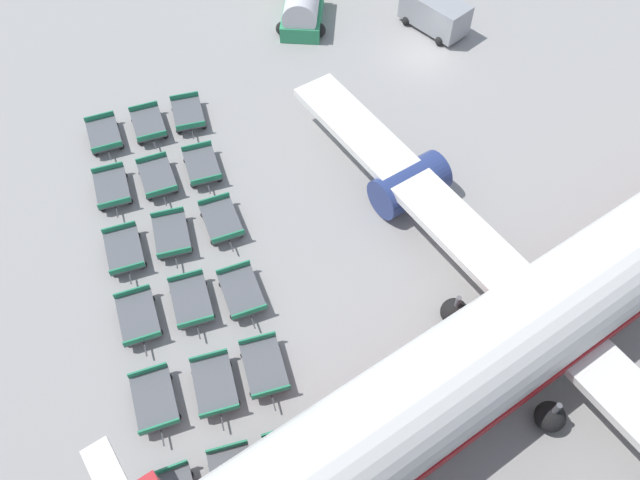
% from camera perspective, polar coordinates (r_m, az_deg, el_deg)
% --- Properties ---
extents(ground_plane, '(500.00, 500.00, 0.00)m').
position_cam_1_polar(ground_plane, '(43.22, 9.28, 16.26)').
color(ground_plane, gray).
extents(airplane, '(37.28, 45.46, 11.80)m').
position_cam_1_polar(airplane, '(29.15, 21.99, -4.90)').
color(airplane, white).
rests_on(airplane, ground_plane).
extents(service_van, '(5.02, 3.41, 2.27)m').
position_cam_1_polar(service_van, '(45.07, 10.44, 19.79)').
color(service_van, gray).
rests_on(service_van, ground_plane).
extents(baggage_dolly_row_near_col_a, '(3.50, 1.98, 0.92)m').
position_cam_1_polar(baggage_dolly_row_near_col_a, '(38.60, -19.13, 9.07)').
color(baggage_dolly_row_near_col_a, '#515459').
rests_on(baggage_dolly_row_near_col_a, ground_plane).
extents(baggage_dolly_row_near_col_b, '(3.51, 2.04, 0.92)m').
position_cam_1_polar(baggage_dolly_row_near_col_b, '(35.59, -18.49, 4.52)').
color(baggage_dolly_row_near_col_b, '#515459').
rests_on(baggage_dolly_row_near_col_b, ground_plane).
extents(baggage_dolly_row_near_col_c, '(3.51, 2.03, 0.92)m').
position_cam_1_polar(baggage_dolly_row_near_col_c, '(32.77, -17.47, -0.92)').
color(baggage_dolly_row_near_col_c, '#515459').
rests_on(baggage_dolly_row_near_col_c, ground_plane).
extents(baggage_dolly_row_near_col_d, '(3.51, 2.01, 0.92)m').
position_cam_1_polar(baggage_dolly_row_near_col_d, '(30.46, -16.29, -6.80)').
color(baggage_dolly_row_near_col_d, '#515459').
rests_on(baggage_dolly_row_near_col_d, ground_plane).
extents(baggage_dolly_row_near_col_e, '(3.51, 2.03, 0.92)m').
position_cam_1_polar(baggage_dolly_row_near_col_e, '(28.45, -14.89, -13.97)').
color(baggage_dolly_row_near_col_e, '#515459').
rests_on(baggage_dolly_row_near_col_e, ground_plane).
extents(baggage_dolly_row_mid_a_col_a, '(3.50, 2.00, 0.92)m').
position_cam_1_polar(baggage_dolly_row_mid_a_col_a, '(38.48, -15.41, 10.16)').
color(baggage_dolly_row_mid_a_col_a, '#515459').
rests_on(baggage_dolly_row_mid_a_col_a, ground_plane).
extents(baggage_dolly_row_mid_a_col_b, '(3.49, 1.96, 0.92)m').
position_cam_1_polar(baggage_dolly_row_mid_a_col_b, '(35.41, -14.64, 5.55)').
color(baggage_dolly_row_mid_a_col_b, '#515459').
rests_on(baggage_dolly_row_mid_a_col_b, ground_plane).
extents(baggage_dolly_row_mid_a_col_c, '(3.54, 2.18, 0.92)m').
position_cam_1_polar(baggage_dolly_row_mid_a_col_c, '(32.70, -13.41, 0.44)').
color(baggage_dolly_row_mid_a_col_c, '#515459').
rests_on(baggage_dolly_row_mid_a_col_c, ground_plane).
extents(baggage_dolly_row_mid_a_col_d, '(3.52, 2.09, 0.92)m').
position_cam_1_polar(baggage_dolly_row_mid_a_col_d, '(30.30, -11.69, -5.49)').
color(baggage_dolly_row_mid_a_col_d, '#515459').
rests_on(baggage_dolly_row_mid_a_col_d, ground_plane).
extents(baggage_dolly_row_mid_a_col_e, '(3.53, 2.16, 0.92)m').
position_cam_1_polar(baggage_dolly_row_mid_a_col_e, '(28.18, -9.61, -12.95)').
color(baggage_dolly_row_mid_a_col_e, '#515459').
rests_on(baggage_dolly_row_mid_a_col_e, ground_plane).
extents(baggage_dolly_row_mid_b_col_a, '(3.54, 2.19, 0.92)m').
position_cam_1_polar(baggage_dolly_row_mid_b_col_a, '(38.59, -11.97, 11.20)').
color(baggage_dolly_row_mid_b_col_a, '#515459').
rests_on(baggage_dolly_row_mid_b_col_a, ground_plane).
extents(baggage_dolly_row_mid_b_col_b, '(3.52, 2.07, 0.92)m').
position_cam_1_polar(baggage_dolly_row_mid_b_col_b, '(35.46, -10.73, 6.68)').
color(baggage_dolly_row_mid_b_col_b, '#515459').
rests_on(baggage_dolly_row_mid_b_col_b, ground_plane).
extents(baggage_dolly_row_mid_b_col_c, '(3.49, 1.96, 0.92)m').
position_cam_1_polar(baggage_dolly_row_mid_b_col_c, '(32.78, -8.99, 1.77)').
color(baggage_dolly_row_mid_b_col_c, '#515459').
rests_on(baggage_dolly_row_mid_b_col_c, ground_plane).
extents(baggage_dolly_row_mid_b_col_d, '(3.49, 1.97, 0.92)m').
position_cam_1_polar(baggage_dolly_row_mid_b_col_d, '(30.17, -7.16, -4.75)').
color(baggage_dolly_row_mid_b_col_d, '#515459').
rests_on(baggage_dolly_row_mid_b_col_d, ground_plane).
extents(baggage_dolly_row_mid_b_col_e, '(3.53, 2.15, 0.92)m').
position_cam_1_polar(baggage_dolly_row_mid_b_col_e, '(28.25, -5.11, -11.48)').
color(baggage_dolly_row_mid_b_col_e, '#515459').
rests_on(baggage_dolly_row_mid_b_col_e, ground_plane).
extents(baggage_dolly_row_mid_b_col_f, '(3.53, 2.12, 0.92)m').
position_cam_1_polar(baggage_dolly_row_mid_b_col_f, '(26.72, -2.72, -19.77)').
color(baggage_dolly_row_mid_b_col_f, '#515459').
rests_on(baggage_dolly_row_mid_b_col_f, ground_plane).
extents(stand_guidance_stripe, '(5.73, 38.14, 0.01)m').
position_cam_1_polar(stand_guidance_stripe, '(27.39, 6.82, -19.43)').
color(stand_guidance_stripe, yellow).
rests_on(stand_guidance_stripe, ground_plane).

